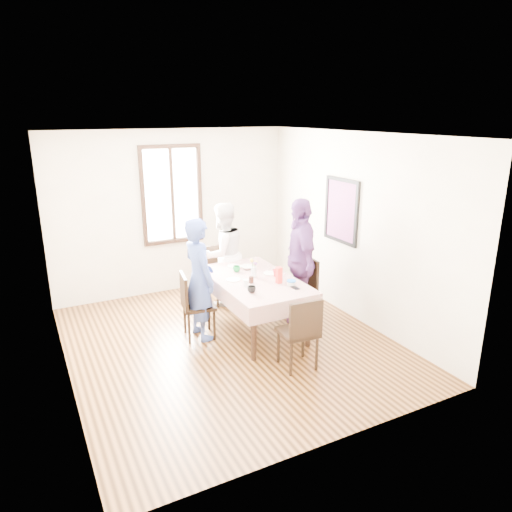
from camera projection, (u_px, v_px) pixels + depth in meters
name	position (u px, v px, depth m)	size (l,w,h in m)	color
ground	(229.00, 342.00, 6.29)	(4.50, 4.50, 0.00)	black
back_wall	(172.00, 213.00, 7.80)	(4.00, 4.00, 0.00)	beige
right_wall	(355.00, 228.00, 6.77)	(4.50, 4.50, 0.00)	beige
window_frame	(172.00, 195.00, 7.70)	(1.02, 0.06, 1.62)	black
window_pane	(172.00, 195.00, 7.71)	(0.90, 0.02, 1.50)	white
art_poster	(341.00, 211.00, 6.96)	(0.04, 0.76, 0.96)	red
dining_table	(254.00, 305.00, 6.56)	(0.92, 1.65, 0.75)	black
tablecloth	(254.00, 279.00, 6.45)	(1.04, 1.77, 0.01)	#500404
chair_left	(199.00, 305.00, 6.34)	(0.42, 0.42, 0.91)	black
chair_right	(299.00, 289.00, 6.92)	(0.42, 0.42, 0.91)	black
chair_far	(222.00, 275.00, 7.50)	(0.42, 0.42, 0.91)	black
chair_near	(298.00, 332.00, 5.58)	(0.42, 0.42, 0.91)	black
person_left	(199.00, 279.00, 6.23)	(0.61, 0.40, 1.66)	#374A94
person_far	(222.00, 254.00, 7.38)	(0.79, 0.62, 1.63)	white
person_right	(299.00, 260.00, 6.78)	(1.06, 0.44, 1.81)	#5B316D
mug_black	(252.00, 289.00, 5.94)	(0.11, 0.11, 0.09)	black
mug_flag	(277.00, 273.00, 6.51)	(0.10, 0.10, 0.10)	red
mug_green	(237.00, 269.00, 6.71)	(0.11, 0.11, 0.08)	#0C7226
serving_bowl	(247.00, 267.00, 6.84)	(0.19, 0.19, 0.05)	white
juice_carton	(279.00, 275.00, 6.25)	(0.07, 0.07, 0.22)	red
butter_tub	(291.00, 283.00, 6.20)	(0.11, 0.11, 0.05)	white
jam_jar	(251.00, 280.00, 6.27)	(0.06, 0.06, 0.09)	black
drinking_glass	(246.00, 283.00, 6.14)	(0.07, 0.07, 0.10)	silver
smartphone	(295.00, 288.00, 6.10)	(0.07, 0.14, 0.01)	black
flower_vase	(254.00, 272.00, 6.50)	(0.07, 0.07, 0.14)	silver
plate_left	(233.00, 280.00, 6.39)	(0.20, 0.20, 0.01)	white
plate_right	(270.00, 273.00, 6.64)	(0.20, 0.20, 0.01)	white
plate_far	(234.00, 266.00, 6.96)	(0.20, 0.20, 0.01)	white
butter_lid	(291.00, 281.00, 6.19)	(0.12, 0.12, 0.01)	blue
flower_bunch	(254.00, 263.00, 6.46)	(0.09, 0.09, 0.10)	yellow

